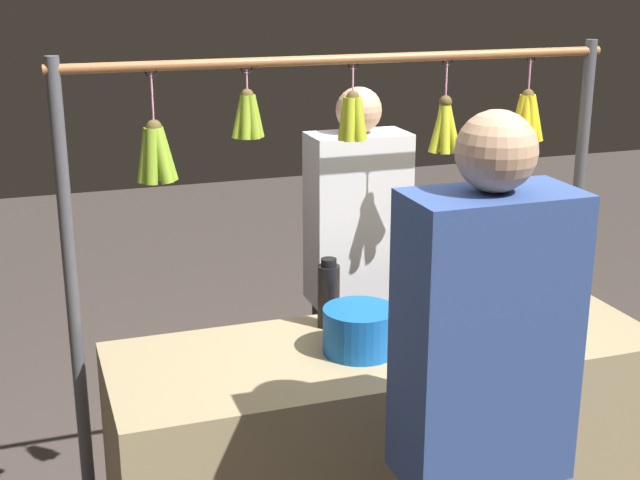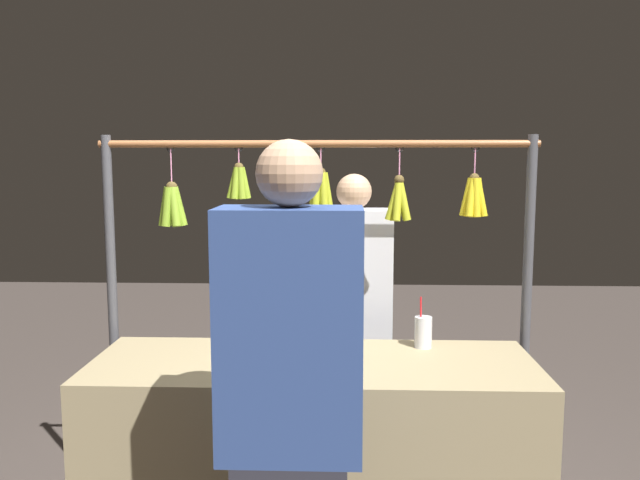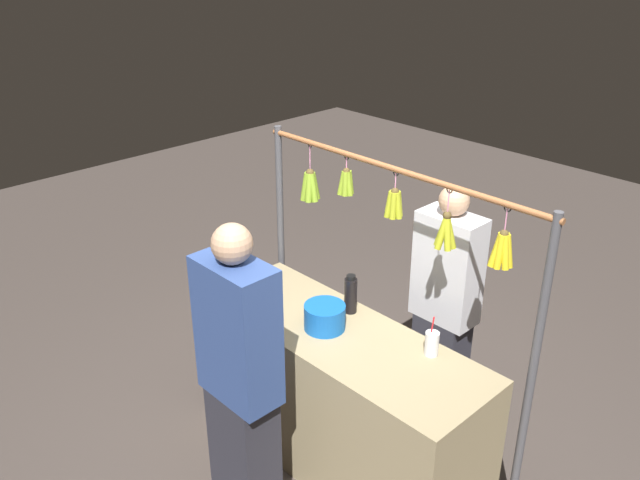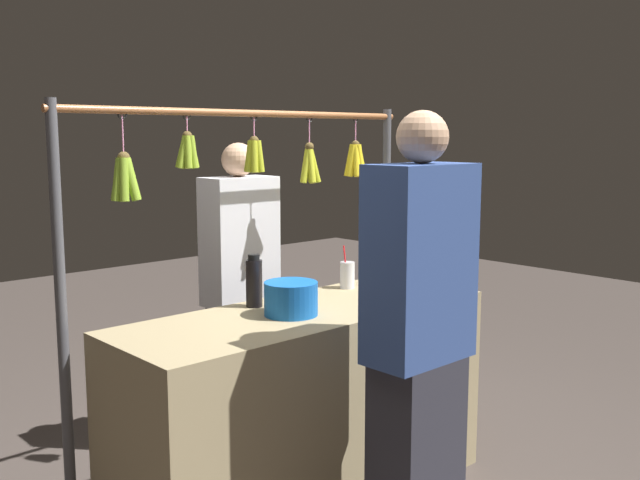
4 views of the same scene
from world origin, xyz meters
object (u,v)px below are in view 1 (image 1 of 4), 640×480
object	(u,v)px
vendor_person	(356,291)
drink_cup	(485,288)
water_bottle	(329,294)
blue_bucket	(360,330)
customer_person	(478,458)

from	to	relation	value
vendor_person	drink_cup	bearing A→B (deg)	119.50
water_bottle	blue_bucket	size ratio (longest dim) A/B	1.03
vendor_person	water_bottle	bearing A→B (deg)	59.58
customer_person	vendor_person	bearing A→B (deg)	-98.46
water_bottle	blue_bucket	bearing A→B (deg)	95.49
blue_bucket	vendor_person	distance (m)	0.80
blue_bucket	vendor_person	world-z (taller)	vendor_person
drink_cup	vendor_person	distance (m)	0.61
water_bottle	customer_person	world-z (taller)	customer_person
drink_cup	water_bottle	bearing A→B (deg)	-0.26
water_bottle	customer_person	bearing A→B (deg)	96.10
drink_cup	customer_person	bearing A→B (deg)	60.36
blue_bucket	drink_cup	size ratio (longest dim) A/B	1.06
blue_bucket	drink_cup	distance (m)	0.61
water_bottle	blue_bucket	world-z (taller)	water_bottle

